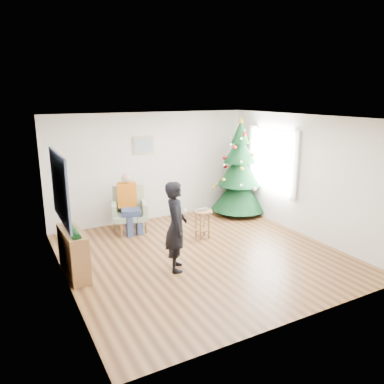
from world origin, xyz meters
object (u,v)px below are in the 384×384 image
standing_man (176,226)px  console (74,253)px  christmas_tree (239,171)px  armchair (130,215)px  stool (202,224)px

standing_man → console: 1.79m
christmas_tree → armchair: 2.99m
stool → christmas_tree: bearing=32.5°
stool → standing_man: standing_man is taller
armchair → standing_man: standing_man is taller
standing_man → armchair: bearing=23.4°
stool → console: bearing=-170.7°
christmas_tree → stool: (-1.67, -1.06, -0.80)m
christmas_tree → standing_man: bearing=-142.8°
christmas_tree → standing_man: christmas_tree is taller
armchair → console: armchair is taller
christmas_tree → stool: bearing=-147.5°
armchair → standing_man: bearing=-72.0°
christmas_tree → standing_man: 3.54m
christmas_tree → standing_man: size_ratio=1.56×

